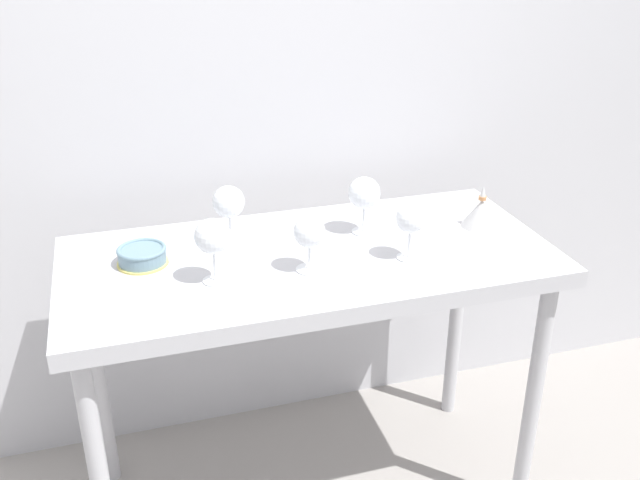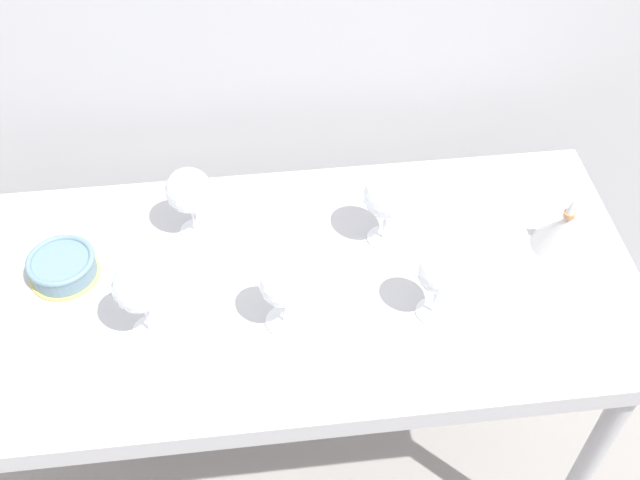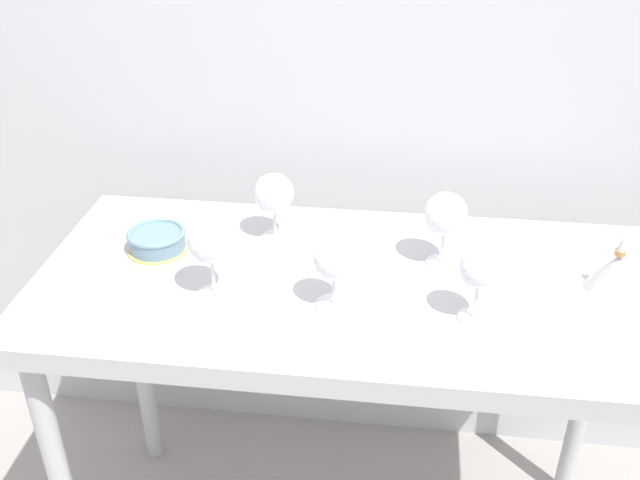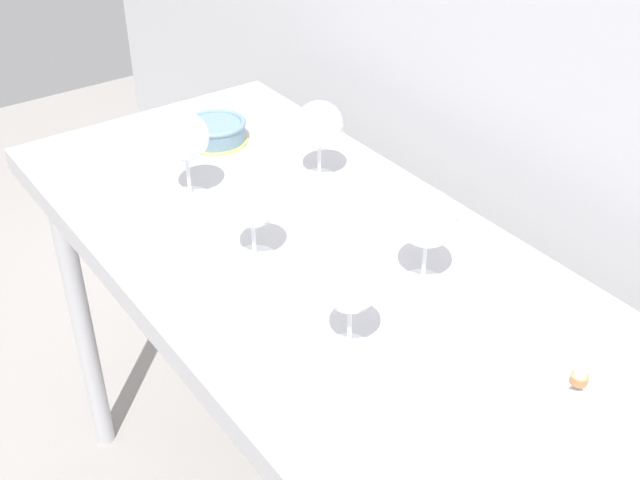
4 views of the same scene
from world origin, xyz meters
name	(u,v)px [view 4 (image 4 of 4)]	position (x,y,z in m)	size (l,w,h in m)	color
steel_counter	(310,294)	(0.00, -0.01, 0.79)	(1.40, 0.65, 0.90)	#B5B5BA
wine_glass_near_center	(252,205)	(-0.03, -0.10, 1.01)	(0.09, 0.09, 0.16)	white
wine_glass_near_right	(351,288)	(0.26, -0.11, 1.02)	(0.08, 0.08, 0.16)	white
wine_glass_far_left	(319,126)	(-0.20, 0.16, 1.02)	(0.10, 0.10, 0.17)	white
wine_glass_near_left	(185,138)	(-0.28, -0.10, 1.03)	(0.09, 0.09, 0.18)	white
wine_glass_far_right	(428,221)	(0.20, 0.09, 1.02)	(0.10, 0.10, 0.18)	white
tasting_sheet_upper	(559,332)	(0.42, 0.18, 0.90)	(0.19, 0.21, 0.00)	white
tasting_bowl	(216,131)	(-0.46, 0.06, 0.93)	(0.14, 0.14, 0.05)	#DBCC66
decanter_funnel	(573,406)	(0.56, 0.03, 0.94)	(0.12, 0.12, 0.13)	#BCBCBC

